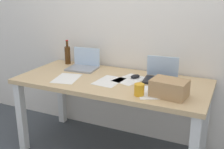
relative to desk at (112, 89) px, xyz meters
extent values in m
cube|color=silver|center=(0.00, 0.46, 0.64)|extent=(5.20, 0.08, 2.60)
cube|color=tan|center=(0.00, 0.00, 0.08)|extent=(1.75, 0.80, 0.04)
cube|color=silver|center=(-0.82, -0.34, -0.30)|extent=(0.07, 0.07, 0.71)
cube|color=silver|center=(-0.82, 0.34, -0.30)|extent=(0.07, 0.07, 0.71)
cube|color=silver|center=(0.82, 0.34, -0.30)|extent=(0.07, 0.07, 0.71)
cube|color=gray|center=(-0.42, 0.17, 0.10)|extent=(0.31, 0.25, 0.02)
cube|color=silver|center=(-0.43, 0.29, 0.21)|extent=(0.29, 0.03, 0.19)
cube|color=black|center=(0.42, 0.13, 0.10)|extent=(0.31, 0.24, 0.02)
cube|color=silver|center=(0.41, 0.24, 0.21)|extent=(0.29, 0.05, 0.19)
cylinder|color=#47280F|center=(-0.68, 0.30, 0.19)|extent=(0.06, 0.06, 0.19)
cylinder|color=#47280F|center=(-0.68, 0.30, 0.32)|extent=(0.03, 0.03, 0.07)
cylinder|color=#B21E19|center=(-0.68, 0.30, 0.36)|extent=(0.03, 0.03, 0.01)
ellipsoid|color=black|center=(0.18, 0.13, 0.11)|extent=(0.10, 0.12, 0.03)
cube|color=tan|center=(0.57, -0.18, 0.16)|extent=(0.29, 0.22, 0.13)
cylinder|color=gold|center=(0.35, -0.26, 0.14)|extent=(0.08, 0.08, 0.09)
cube|color=white|center=(0.42, -0.16, 0.10)|extent=(0.32, 0.36, 0.00)
cube|color=white|center=(0.15, 0.07, 0.10)|extent=(0.29, 0.34, 0.00)
cube|color=white|center=(-0.40, -0.15, 0.10)|extent=(0.26, 0.33, 0.00)
cube|color=white|center=(-0.01, -0.05, 0.10)|extent=(0.23, 0.31, 0.00)
camera|label=1|loc=(1.01, -2.19, 0.91)|focal=44.49mm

